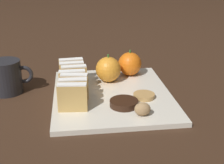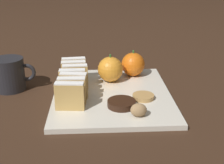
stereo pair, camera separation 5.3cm
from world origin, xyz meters
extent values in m
plane|color=#382316|center=(0.00, 0.00, 0.00)|extent=(6.00, 6.00, 0.00)
cube|color=silver|center=(0.00, 0.00, 0.01)|extent=(0.30, 0.36, 0.01)
cube|color=tan|center=(-0.10, -0.09, 0.04)|extent=(0.07, 0.03, 0.06)
cube|color=white|center=(-0.10, -0.09, 0.08)|extent=(0.07, 0.02, 0.00)
cube|color=tan|center=(-0.10, -0.06, 0.04)|extent=(0.07, 0.02, 0.06)
cube|color=white|center=(-0.10, -0.06, 0.08)|extent=(0.07, 0.02, 0.00)
cube|color=tan|center=(-0.10, -0.03, 0.04)|extent=(0.07, 0.03, 0.06)
cube|color=white|center=(-0.10, -0.03, 0.08)|extent=(0.07, 0.03, 0.00)
cube|color=tan|center=(-0.10, 0.00, 0.04)|extent=(0.07, 0.02, 0.06)
cube|color=white|center=(-0.10, 0.00, 0.08)|extent=(0.07, 0.02, 0.00)
cube|color=tan|center=(-0.10, 0.04, 0.04)|extent=(0.07, 0.02, 0.06)
cube|color=white|center=(-0.10, 0.04, 0.08)|extent=(0.07, 0.02, 0.00)
cube|color=tan|center=(-0.10, 0.07, 0.04)|extent=(0.07, 0.02, 0.06)
cube|color=white|center=(-0.10, 0.07, 0.08)|extent=(0.07, 0.02, 0.00)
cube|color=tan|center=(-0.10, 0.10, 0.04)|extent=(0.07, 0.03, 0.06)
cube|color=white|center=(-0.10, 0.10, 0.08)|extent=(0.07, 0.03, 0.00)
sphere|color=orange|center=(0.07, 0.12, 0.05)|extent=(0.07, 0.07, 0.07)
cylinder|color=#38702D|center=(0.07, 0.12, 0.08)|extent=(0.01, 0.01, 0.01)
sphere|color=orange|center=(0.00, 0.08, 0.05)|extent=(0.07, 0.07, 0.07)
cylinder|color=#38702D|center=(0.00, 0.08, 0.09)|extent=(0.01, 0.01, 0.01)
ellipsoid|color=#9E7A51|center=(0.05, -0.13, 0.03)|extent=(0.04, 0.03, 0.03)
cylinder|color=black|center=(0.02, -0.08, 0.02)|extent=(0.07, 0.07, 0.01)
cylinder|color=tan|center=(0.08, -0.04, 0.02)|extent=(0.05, 0.05, 0.01)
cone|color=#195623|center=(-0.10, 0.14, 0.04)|extent=(0.05, 0.05, 0.05)
cylinder|color=#232328|center=(-0.28, 0.07, 0.04)|extent=(0.08, 0.08, 0.09)
torus|color=#232328|center=(-0.23, 0.07, 0.05)|extent=(0.05, 0.01, 0.05)
camera|label=1|loc=(-0.09, -0.74, 0.34)|focal=50.00mm
camera|label=2|loc=(-0.04, -0.74, 0.34)|focal=50.00mm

